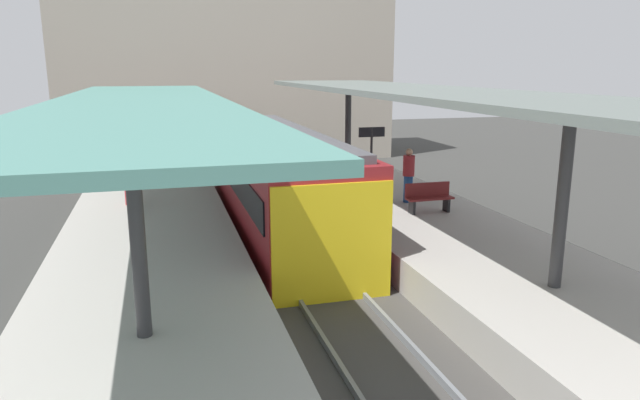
% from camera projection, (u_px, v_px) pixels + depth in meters
% --- Properties ---
extents(ground_plane, '(80.00, 80.00, 0.00)m').
position_uv_depth(ground_plane, '(303.00, 269.00, 14.85)').
color(ground_plane, '#383835').
extents(platform_left, '(4.40, 28.00, 1.00)m').
position_uv_depth(platform_left, '(150.00, 265.00, 13.73)').
color(platform_left, '#ADA8A0').
rests_on(platform_left, ground_plane).
extents(platform_right, '(4.40, 28.00, 1.00)m').
position_uv_depth(platform_right, '(436.00, 239.00, 15.75)').
color(platform_right, '#ADA8A0').
rests_on(platform_right, ground_plane).
extents(track_ballast, '(3.20, 28.00, 0.20)m').
position_uv_depth(track_ballast, '(303.00, 266.00, 14.83)').
color(track_ballast, '#423F3D').
rests_on(track_ballast, ground_plane).
extents(rail_near_side, '(0.08, 28.00, 0.14)m').
position_uv_depth(rail_near_side, '(275.00, 262.00, 14.60)').
color(rail_near_side, slate).
rests_on(rail_near_side, track_ballast).
extents(rail_far_side, '(0.08, 28.00, 0.14)m').
position_uv_depth(rail_far_side, '(329.00, 257.00, 14.98)').
color(rail_far_side, slate).
rests_on(rail_far_side, track_ballast).
extents(commuter_train, '(2.78, 11.69, 3.10)m').
position_uv_depth(commuter_train, '(277.00, 182.00, 17.41)').
color(commuter_train, maroon).
rests_on(commuter_train, track_ballast).
extents(canopy_left, '(4.18, 21.00, 3.37)m').
position_uv_depth(canopy_left, '(140.00, 104.00, 14.19)').
color(canopy_left, '#333335').
rests_on(canopy_left, platform_left).
extents(canopy_right, '(4.18, 21.00, 3.55)m').
position_uv_depth(canopy_right, '(419.00, 93.00, 16.17)').
color(canopy_right, '#333335').
rests_on(canopy_right, platform_right).
extents(platform_bench, '(1.40, 0.41, 0.86)m').
position_uv_depth(platform_bench, '(429.00, 197.00, 16.60)').
color(platform_bench, black).
rests_on(platform_bench, platform_right).
extents(platform_sign, '(0.90, 0.08, 2.21)m').
position_uv_depth(platform_sign, '(371.00, 145.00, 18.93)').
color(platform_sign, '#262628').
rests_on(platform_sign, platform_right).
extents(passenger_near_bench, '(0.36, 0.36, 1.72)m').
position_uv_depth(passenger_near_bench, '(128.00, 176.00, 17.42)').
color(passenger_near_bench, maroon).
rests_on(passenger_near_bench, platform_left).
extents(passenger_mid_platform, '(0.36, 0.36, 1.70)m').
position_uv_depth(passenger_mid_platform, '(409.00, 175.00, 17.73)').
color(passenger_mid_platform, navy).
rests_on(passenger_mid_platform, platform_right).
extents(station_building_backdrop, '(18.00, 6.00, 11.00)m').
position_uv_depth(station_building_backdrop, '(227.00, 61.00, 32.51)').
color(station_building_backdrop, '#A89E8E').
rests_on(station_building_backdrop, ground_plane).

